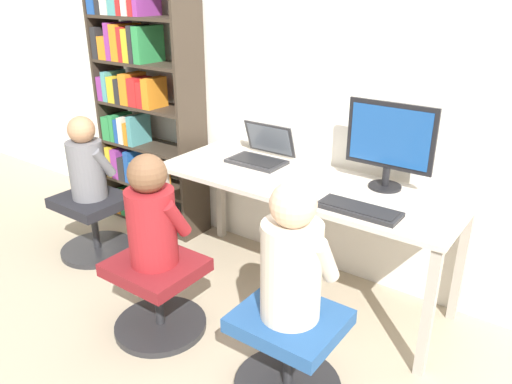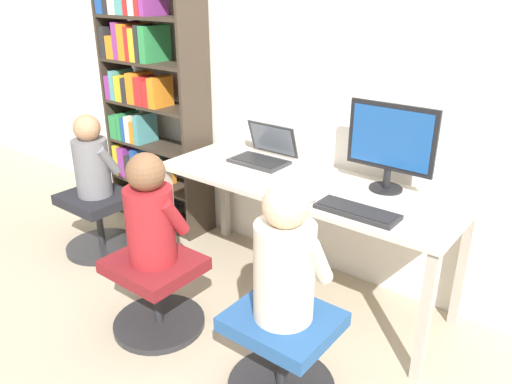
{
  "view_description": "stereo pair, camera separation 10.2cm",
  "coord_description": "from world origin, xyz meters",
  "px_view_note": "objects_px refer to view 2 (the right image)",
  "views": [
    {
      "loc": [
        1.35,
        -2.02,
        1.81
      ],
      "look_at": [
        -0.18,
        0.1,
        0.7
      ],
      "focal_mm": 35.0,
      "sensor_mm": 36.0,
      "label": 1
    },
    {
      "loc": [
        1.43,
        -1.95,
        1.81
      ],
      "look_at": [
        -0.18,
        0.1,
        0.7
      ],
      "focal_mm": 35.0,
      "sensor_mm": 36.0,
      "label": 2
    }
  ],
  "objects_px": {
    "bookshelf": "(144,103)",
    "person_at_laptop": "(150,213)",
    "desktop_monitor": "(390,144)",
    "keyboard": "(357,211)",
    "office_chair_side": "(99,219)",
    "office_chair_left": "(282,350)",
    "person_near_shelf": "(92,159)",
    "office_chair_right": "(156,290)",
    "laptop": "(263,154)",
    "person_at_monitor": "(285,259)"
  },
  "relations": [
    {
      "from": "bookshelf",
      "to": "person_at_laptop",
      "type": "bearing_deg",
      "value": -39.87
    },
    {
      "from": "desktop_monitor",
      "to": "keyboard",
      "type": "relative_size",
      "value": 1.17
    },
    {
      "from": "office_chair_side",
      "to": "office_chair_left",
      "type": "bearing_deg",
      "value": -9.75
    },
    {
      "from": "person_near_shelf",
      "to": "office_chair_right",
      "type": "bearing_deg",
      "value": -19.25
    },
    {
      "from": "laptop",
      "to": "person_at_monitor",
      "type": "height_order",
      "value": "person_at_monitor"
    },
    {
      "from": "office_chair_left",
      "to": "person_near_shelf",
      "type": "xyz_separation_m",
      "value": [
        -1.83,
        0.32,
        0.45
      ]
    },
    {
      "from": "desktop_monitor",
      "to": "office_chair_side",
      "type": "bearing_deg",
      "value": -161.6
    },
    {
      "from": "laptop",
      "to": "office_chair_right",
      "type": "relative_size",
      "value": 0.7
    },
    {
      "from": "office_chair_left",
      "to": "person_near_shelf",
      "type": "bearing_deg",
      "value": 170.14
    },
    {
      "from": "person_at_monitor",
      "to": "office_chair_side",
      "type": "height_order",
      "value": "person_at_monitor"
    },
    {
      "from": "office_chair_left",
      "to": "person_at_laptop",
      "type": "bearing_deg",
      "value": -178.07
    },
    {
      "from": "laptop",
      "to": "keyboard",
      "type": "bearing_deg",
      "value": -21.78
    },
    {
      "from": "keyboard",
      "to": "office_chair_right",
      "type": "bearing_deg",
      "value": -146.12
    },
    {
      "from": "office_chair_side",
      "to": "person_near_shelf",
      "type": "bearing_deg",
      "value": 90.0
    },
    {
      "from": "laptop",
      "to": "office_chair_left",
      "type": "bearing_deg",
      "value": -48.39
    },
    {
      "from": "desktop_monitor",
      "to": "bookshelf",
      "type": "relative_size",
      "value": 0.26
    },
    {
      "from": "laptop",
      "to": "office_chair_right",
      "type": "bearing_deg",
      "value": -92.11
    },
    {
      "from": "keyboard",
      "to": "office_chair_left",
      "type": "bearing_deg",
      "value": -95.04
    },
    {
      "from": "laptop",
      "to": "office_chair_right",
      "type": "distance_m",
      "value": 1.08
    },
    {
      "from": "keyboard",
      "to": "bookshelf",
      "type": "relative_size",
      "value": 0.22
    },
    {
      "from": "laptop",
      "to": "keyboard",
      "type": "height_order",
      "value": "laptop"
    },
    {
      "from": "bookshelf",
      "to": "keyboard",
      "type": "bearing_deg",
      "value": -9.92
    },
    {
      "from": "desktop_monitor",
      "to": "person_near_shelf",
      "type": "bearing_deg",
      "value": -161.7
    },
    {
      "from": "person_near_shelf",
      "to": "office_chair_side",
      "type": "bearing_deg",
      "value": -90.0
    },
    {
      "from": "person_at_monitor",
      "to": "person_near_shelf",
      "type": "relative_size",
      "value": 1.13
    },
    {
      "from": "office_chair_right",
      "to": "laptop",
      "type": "bearing_deg",
      "value": 87.89
    },
    {
      "from": "person_at_monitor",
      "to": "person_at_laptop",
      "type": "relative_size",
      "value": 1.07
    },
    {
      "from": "desktop_monitor",
      "to": "office_chair_side",
      "type": "relative_size",
      "value": 0.96
    },
    {
      "from": "keyboard",
      "to": "office_chair_right",
      "type": "distance_m",
      "value": 1.17
    },
    {
      "from": "bookshelf",
      "to": "person_at_monitor",
      "type": "bearing_deg",
      "value": -24.86
    },
    {
      "from": "laptop",
      "to": "office_chair_right",
      "type": "height_order",
      "value": "laptop"
    },
    {
      "from": "desktop_monitor",
      "to": "bookshelf",
      "type": "xyz_separation_m",
      "value": [
        -1.97,
        -0.03,
        -0.05
      ]
    },
    {
      "from": "office_chair_right",
      "to": "keyboard",
      "type": "bearing_deg",
      "value": 33.88
    },
    {
      "from": "keyboard",
      "to": "bookshelf",
      "type": "height_order",
      "value": "bookshelf"
    },
    {
      "from": "desktop_monitor",
      "to": "person_at_laptop",
      "type": "relative_size",
      "value": 0.82
    },
    {
      "from": "office_chair_right",
      "to": "bookshelf",
      "type": "distance_m",
      "value": 1.63
    },
    {
      "from": "desktop_monitor",
      "to": "person_at_monitor",
      "type": "relative_size",
      "value": 0.77
    },
    {
      "from": "laptop",
      "to": "office_chair_left",
      "type": "distance_m",
      "value": 1.32
    },
    {
      "from": "office_chair_right",
      "to": "person_at_monitor",
      "type": "height_order",
      "value": "person_at_monitor"
    },
    {
      "from": "person_at_monitor",
      "to": "laptop",
      "type": "bearing_deg",
      "value": 131.74
    },
    {
      "from": "office_chair_right",
      "to": "person_at_laptop",
      "type": "xyz_separation_m",
      "value": [
        0.0,
        0.0,
        0.47
      ]
    },
    {
      "from": "laptop",
      "to": "person_at_laptop",
      "type": "height_order",
      "value": "person_at_laptop"
    },
    {
      "from": "desktop_monitor",
      "to": "office_chair_left",
      "type": "bearing_deg",
      "value": -91.79
    },
    {
      "from": "office_chair_left",
      "to": "office_chair_side",
      "type": "xyz_separation_m",
      "value": [
        -1.83,
        0.31,
        0.0
      ]
    },
    {
      "from": "person_at_monitor",
      "to": "bookshelf",
      "type": "xyz_separation_m",
      "value": [
        -1.94,
        0.9,
        0.24
      ]
    },
    {
      "from": "office_chair_right",
      "to": "person_near_shelf",
      "type": "bearing_deg",
      "value": 160.75
    },
    {
      "from": "bookshelf",
      "to": "office_chair_side",
      "type": "bearing_deg",
      "value": -78.89
    },
    {
      "from": "office_chair_left",
      "to": "office_chair_right",
      "type": "distance_m",
      "value": 0.83
    },
    {
      "from": "person_at_monitor",
      "to": "bookshelf",
      "type": "distance_m",
      "value": 2.16
    },
    {
      "from": "person_at_monitor",
      "to": "person_at_laptop",
      "type": "height_order",
      "value": "person_at_monitor"
    }
  ]
}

